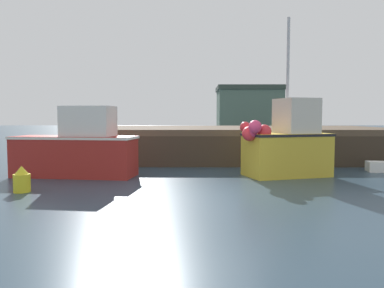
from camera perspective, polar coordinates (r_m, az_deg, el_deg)
The scene contains 6 objects.
ground at distance 10.12m, azimuth 2.85°, elevation -7.57°, with size 120.00×160.00×0.10m.
pier at distance 18.48m, azimuth 6.52°, elevation 1.65°, with size 13.96×7.43×1.47m.
fishing_boat_near_left at distance 13.44m, azimuth -16.46°, elevation -0.71°, with size 4.20×1.87×2.33m.
fishing_boat_near_right at distance 13.35m, azimuth 13.65°, elevation -0.01°, with size 3.09×2.23×5.23m.
warehouse at distance 46.21m, azimuth 8.28°, elevation 4.95°, with size 7.44×6.34×5.50m.
mooring_buoy_foreground at distance 11.18m, azimuth -23.67°, elevation -4.88°, with size 0.43×0.43×0.70m.
Camera 1 is at (-0.41, -9.91, 1.98)m, focal length 36.40 mm.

